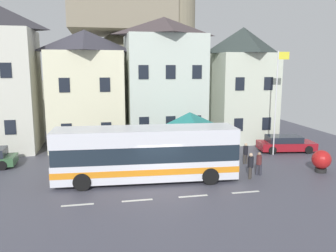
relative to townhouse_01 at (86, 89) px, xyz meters
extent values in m
cube|color=#494956|center=(4.27, -12.19, -4.97)|extent=(40.00, 60.00, 0.06)
cube|color=silver|center=(-0.23, -13.69, -4.93)|extent=(1.60, 0.20, 0.01)
cube|color=silver|center=(2.77, -13.69, -4.93)|extent=(1.60, 0.20, 0.01)
cube|color=silver|center=(5.77, -13.69, -4.93)|extent=(1.60, 0.20, 0.01)
cube|color=silver|center=(8.77, -13.69, -4.93)|extent=(1.60, 0.20, 0.01)
cube|color=black|center=(-5.59, -3.22, -2.61)|extent=(0.80, 0.06, 1.10)
cube|color=black|center=(-5.59, -3.22, 1.63)|extent=(0.80, 0.06, 1.10)
cube|color=beige|center=(0.00, 0.00, -0.90)|extent=(6.07, 6.38, 8.07)
pyramid|color=#3B3943|center=(0.00, 0.00, 4.04)|extent=(6.07, 6.38, 1.80)
cube|color=black|center=(-1.52, -3.22, -3.01)|extent=(0.80, 0.06, 1.10)
cube|color=black|center=(1.52, -3.22, -3.01)|extent=(0.80, 0.06, 1.10)
cube|color=black|center=(-1.52, -3.22, 0.50)|extent=(0.80, 0.06, 1.10)
cube|color=black|center=(1.52, -3.22, 0.50)|extent=(0.80, 0.06, 1.10)
cube|color=silver|center=(6.74, -0.45, -0.19)|extent=(6.58, 5.48, 9.49)
pyramid|color=#463B3D|center=(6.74, -0.45, 5.32)|extent=(6.58, 5.48, 1.53)
cube|color=black|center=(4.54, -3.22, -2.67)|extent=(0.80, 0.06, 1.10)
cube|color=black|center=(6.74, -3.22, -2.67)|extent=(0.80, 0.06, 1.10)
cube|color=black|center=(8.93, -3.22, -2.67)|extent=(0.80, 0.06, 1.10)
cube|color=black|center=(4.54, -3.22, 1.46)|extent=(0.80, 0.06, 1.10)
cube|color=black|center=(6.74, -3.22, 1.46)|extent=(0.80, 0.06, 1.10)
cube|color=black|center=(8.93, -3.22, 1.46)|extent=(0.80, 0.06, 1.10)
cube|color=beige|center=(13.99, -0.59, -0.94)|extent=(5.20, 5.20, 8.00)
pyramid|color=#303937|center=(13.99, -0.59, 4.22)|extent=(5.20, 5.20, 2.31)
cube|color=black|center=(12.69, -3.22, -3.02)|extent=(0.80, 0.06, 1.10)
cube|color=black|center=(15.29, -3.22, -3.02)|extent=(0.80, 0.06, 1.10)
cube|color=black|center=(12.69, -3.22, 0.46)|extent=(0.80, 0.06, 1.10)
cube|color=black|center=(15.29, -3.22, 0.46)|extent=(0.80, 0.06, 1.10)
cone|color=#6B6957|center=(4.63, 23.39, 1.45)|extent=(37.18, 37.18, 12.77)
cube|color=gray|center=(4.63, 23.39, 10.80)|extent=(14.58, 14.58, 7.98)
cylinder|color=gray|center=(11.91, 19.74, 10.83)|extent=(6.30, 6.30, 8.02)
cube|color=silver|center=(3.66, -10.65, -4.12)|extent=(10.93, 3.18, 1.14)
cube|color=orange|center=(3.66, -10.65, -4.06)|extent=(10.95, 3.20, 0.36)
cube|color=#19232D|center=(3.66, -10.65, -3.06)|extent=(10.83, 3.13, 0.96)
cube|color=silver|center=(3.66, -10.65, -2.13)|extent=(10.93, 3.18, 0.90)
cube|color=#19232D|center=(9.07, -10.98, -3.06)|extent=(0.19, 2.12, 0.92)
cylinder|color=black|center=(7.40, -9.67, -4.44)|extent=(1.02, 0.34, 1.00)
cylinder|color=black|center=(7.25, -12.09, -4.44)|extent=(1.02, 0.34, 1.00)
cylinder|color=black|center=(0.07, -9.22, -4.44)|extent=(1.02, 0.34, 1.00)
cylinder|color=black|center=(-0.07, -11.64, -4.44)|extent=(1.02, 0.34, 1.00)
cylinder|color=#473D33|center=(5.80, -4.94, -3.74)|extent=(0.14, 0.14, 2.40)
cylinder|color=#473D33|center=(9.10, -4.94, -3.74)|extent=(0.14, 0.14, 2.40)
cylinder|color=#473D33|center=(5.80, -8.24, -3.74)|extent=(0.14, 0.14, 2.40)
cylinder|color=#473D33|center=(9.10, -8.24, -3.74)|extent=(0.14, 0.14, 2.40)
pyramid|color=#227772|center=(7.45, -6.59, -1.95)|extent=(3.60, 3.60, 1.17)
cube|color=maroon|center=(15.87, -5.60, -4.45)|extent=(4.67, 2.49, 0.61)
cube|color=#1E232D|center=(15.65, -5.57, -3.90)|extent=(2.88, 2.02, 0.49)
cylinder|color=black|center=(17.45, -4.91, -4.62)|extent=(0.66, 0.29, 0.64)
cylinder|color=black|center=(17.20, -6.70, -4.62)|extent=(0.66, 0.29, 0.64)
cylinder|color=black|center=(14.54, -4.50, -4.62)|extent=(0.66, 0.29, 0.64)
cylinder|color=black|center=(14.29, -6.30, -4.62)|extent=(0.66, 0.29, 0.64)
cylinder|color=black|center=(-5.48, -6.62, -4.62)|extent=(0.64, 0.21, 0.64)
cylinder|color=black|center=(-5.52, -4.84, -4.62)|extent=(0.64, 0.21, 0.64)
cube|color=silver|center=(7.83, -5.01, -4.43)|extent=(4.57, 1.85, 0.66)
cube|color=#1E232D|center=(8.06, -5.02, -3.81)|extent=(2.75, 1.62, 0.57)
cylinder|color=black|center=(6.32, -5.89, -4.62)|extent=(0.64, 0.20, 0.64)
cylinder|color=black|center=(6.33, -4.13, -4.62)|extent=(0.64, 0.20, 0.64)
cylinder|color=black|center=(9.33, -5.90, -4.62)|extent=(0.64, 0.20, 0.64)
cylinder|color=black|center=(9.34, -4.14, -4.62)|extent=(0.64, 0.20, 0.64)
cylinder|color=#2D2D38|center=(10.76, -10.91, -4.56)|extent=(0.18, 0.18, 0.74)
cylinder|color=#2D2D38|center=(10.94, -11.04, -4.56)|extent=(0.18, 0.18, 0.74)
cylinder|color=#512323|center=(10.85, -10.98, -3.95)|extent=(0.34, 0.34, 0.59)
sphere|color=#9E7A60|center=(10.85, -10.98, -3.55)|extent=(0.21, 0.21, 0.21)
cylinder|color=#38332D|center=(11.19, -8.37, -4.57)|extent=(0.14, 0.14, 0.73)
cylinder|color=#38332D|center=(10.99, -8.41, -4.57)|extent=(0.14, 0.14, 0.73)
cylinder|color=black|center=(11.09, -8.39, -3.95)|extent=(0.34, 0.34, 0.60)
sphere|color=#D1AD89|center=(11.09, -8.39, -3.54)|extent=(0.22, 0.22, 0.22)
cylinder|color=#38332D|center=(9.96, -11.62, -4.56)|extent=(0.16, 0.16, 0.76)
cylinder|color=#38332D|center=(10.08, -11.45, -4.56)|extent=(0.16, 0.16, 0.76)
cylinder|color=black|center=(10.02, -11.53, -3.89)|extent=(0.34, 0.34, 0.68)
sphere|color=#D1AD89|center=(10.02, -11.53, -3.43)|extent=(0.24, 0.24, 0.24)
cylinder|color=#38332D|center=(8.34, -8.59, -4.55)|extent=(0.16, 0.16, 0.76)
cylinder|color=#38332D|center=(8.50, -8.71, -4.55)|extent=(0.16, 0.16, 0.76)
cylinder|color=#7F6B56|center=(8.42, -8.65, -3.94)|extent=(0.33, 0.33, 0.56)
sphere|color=#D1AD89|center=(8.42, -8.65, -3.55)|extent=(0.23, 0.23, 0.23)
cube|color=#33473D|center=(6.89, -4.35, -4.49)|extent=(1.44, 0.45, 0.08)
cube|color=#33473D|center=(6.89, -4.12, -4.27)|extent=(1.44, 0.06, 0.40)
cube|color=#2D2D33|center=(6.25, -4.35, -4.71)|extent=(0.08, 0.36, 0.45)
cube|color=#2D2D33|center=(7.53, -4.35, -4.71)|extent=(0.08, 0.36, 0.45)
cylinder|color=silver|center=(14.30, -6.42, -0.94)|extent=(0.10, 0.10, 7.99)
cube|color=yellow|center=(14.75, -6.42, 2.70)|extent=(0.90, 0.03, 0.56)
cylinder|color=black|center=(15.12, -11.23, -4.81)|extent=(0.73, 0.73, 0.25)
sphere|color=#B21919|center=(15.12, -11.23, -4.08)|extent=(1.22, 1.22, 1.22)
camera|label=1|loc=(0.97, -30.67, 1.93)|focal=37.03mm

